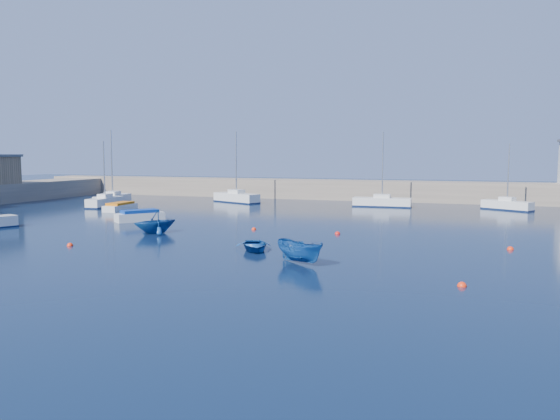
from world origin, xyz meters
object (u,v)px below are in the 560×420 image
(sailboat_3, at_px, (105,202))
(sailboat_7, at_px, (507,205))
(sailboat_6, at_px, (382,202))
(sailboat_5, at_px, (236,197))
(motorboat_2, at_px, (120,207))
(dinghy_right, at_px, (300,252))
(sailboat_4, at_px, (113,199))
(dinghy_center, at_px, (255,245))
(dinghy_left, at_px, (155,222))
(motorboat_1, at_px, (140,216))

(sailboat_3, height_order, sailboat_7, sailboat_3)
(sailboat_6, bearing_deg, sailboat_5, 89.48)
(motorboat_2, height_order, dinghy_right, dinghy_right)
(sailboat_5, relative_size, motorboat_2, 1.97)
(sailboat_4, distance_m, dinghy_right, 42.18)
(sailboat_3, height_order, dinghy_center, sailboat_3)
(dinghy_left, xyz_separation_m, dinghy_right, (14.08, -7.57, -0.23))
(sailboat_6, height_order, dinghy_left, sailboat_6)
(motorboat_1, height_order, motorboat_2, motorboat_1)
(sailboat_5, bearing_deg, motorboat_1, -156.76)
(sailboat_5, height_order, sailboat_6, sailboat_5)
(sailboat_6, height_order, dinghy_center, sailboat_6)
(dinghy_left, bearing_deg, sailboat_5, 132.33)
(sailboat_3, distance_m, sailboat_5, 15.98)
(sailboat_3, relative_size, motorboat_1, 1.76)
(dinghy_left, relative_size, dinghy_right, 0.98)
(sailboat_4, bearing_deg, sailboat_5, 18.48)
(sailboat_3, relative_size, dinghy_center, 2.38)
(sailboat_4, height_order, motorboat_2, sailboat_4)
(motorboat_2, height_order, dinghy_left, dinghy_left)
(sailboat_4, xyz_separation_m, dinghy_center, (28.32, -24.12, -0.31))
(motorboat_1, bearing_deg, dinghy_right, 1.81)
(motorboat_2, xyz_separation_m, dinghy_left, (12.86, -13.57, 0.47))
(motorboat_2, distance_m, dinghy_right, 34.24)
(dinghy_right, bearing_deg, sailboat_5, 60.24)
(sailboat_5, xyz_separation_m, dinghy_right, (19.20, -34.77, 0.03))
(sailboat_3, xyz_separation_m, motorboat_2, (4.37, -3.21, -0.16))
(motorboat_2, bearing_deg, motorboat_1, -47.53)
(sailboat_4, height_order, sailboat_7, sailboat_4)
(sailboat_3, relative_size, dinghy_right, 2.19)
(sailboat_5, xyz_separation_m, dinghy_left, (5.12, -27.21, 0.26))
(sailboat_5, xyz_separation_m, motorboat_1, (-0.41, -20.97, -0.15))
(sailboat_3, relative_size, sailboat_7, 1.05)
(sailboat_6, relative_size, motorboat_1, 2.00)
(sailboat_5, distance_m, sailboat_6, 18.41)
(dinghy_left, bearing_deg, motorboat_2, 165.13)
(dinghy_center, height_order, dinghy_right, dinghy_right)
(sailboat_3, distance_m, dinghy_right, 39.66)
(sailboat_7, distance_m, dinghy_center, 36.73)
(motorboat_1, xyz_separation_m, motorboat_2, (-7.33, 7.33, -0.06))
(sailboat_4, height_order, dinghy_left, sailboat_4)
(motorboat_2, height_order, dinghy_center, motorboat_2)
(sailboat_4, xyz_separation_m, motorboat_2, (5.35, -6.00, -0.21))
(sailboat_5, height_order, dinghy_left, sailboat_5)
(sailboat_7, height_order, motorboat_2, sailboat_7)
(sailboat_3, height_order, motorboat_1, sailboat_3)
(sailboat_3, bearing_deg, sailboat_5, 36.20)
(sailboat_6, distance_m, sailboat_7, 13.58)
(sailboat_3, distance_m, sailboat_6, 32.35)
(sailboat_3, bearing_deg, dinghy_right, -42.40)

